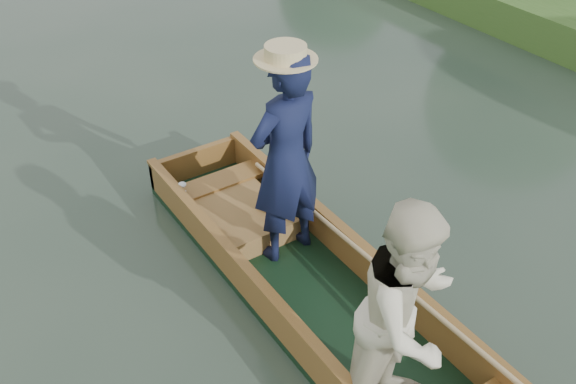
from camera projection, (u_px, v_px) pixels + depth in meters
ground at (325, 312)px, 5.67m from camera, size 120.00×120.00×0.00m
punt at (335, 258)px, 5.12m from camera, size 1.25×5.19×2.16m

